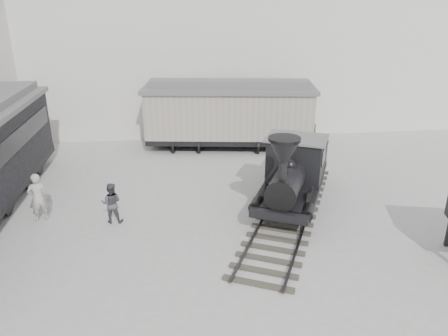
{
  "coord_description": "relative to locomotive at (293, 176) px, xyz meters",
  "views": [
    {
      "loc": [
        -2.29,
        -11.51,
        8.08
      ],
      "look_at": [
        -0.63,
        3.69,
        2.0
      ],
      "focal_mm": 35.0,
      "sensor_mm": 36.0,
      "label": 1
    }
  ],
  "objects": [
    {
      "name": "ground",
      "position": [
        -2.21,
        -4.19,
        -1.32
      ],
      "size": [
        90.0,
        90.0,
        0.0
      ],
      "primitive_type": "plane",
      "color": "#9E9E9B"
    },
    {
      "name": "north_wall",
      "position": [
        -2.21,
        10.8,
        4.23
      ],
      "size": [
        34.0,
        2.51,
        11.0
      ],
      "color": "silver",
      "rests_on": "ground"
    },
    {
      "name": "locomotive",
      "position": [
        0.0,
        0.0,
        0.0
      ],
      "size": [
        6.2,
        10.11,
        3.57
      ],
      "rotation": [
        0.0,
        0.0,
        -0.43
      ],
      "color": "#302B25",
      "rests_on": "ground"
    },
    {
      "name": "boxcar",
      "position": [
        -1.66,
        7.65,
        0.68
      ],
      "size": [
        9.63,
        4.12,
        3.82
      ],
      "rotation": [
        0.0,
        0.0,
        -0.13
      ],
      "color": "black",
      "rests_on": "ground"
    },
    {
      "name": "visitor_a",
      "position": [
        -9.88,
        -0.13,
        -0.36
      ],
      "size": [
        0.83,
        0.73,
        1.92
      ],
      "primitive_type": "imported",
      "rotation": [
        0.0,
        0.0,
        3.61
      ],
      "color": "#AEACA3",
      "rests_on": "ground"
    },
    {
      "name": "visitor_b",
      "position": [
        -7.11,
        -0.56,
        -0.52
      ],
      "size": [
        0.81,
        0.65,
        1.59
      ],
      "primitive_type": "imported",
      "rotation": [
        0.0,
        0.0,
        3.07
      ],
      "color": "#44444C",
      "rests_on": "ground"
    }
  ]
}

